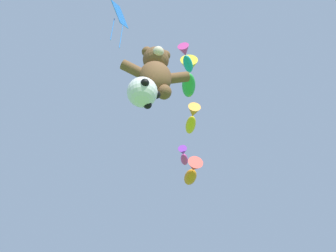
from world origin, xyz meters
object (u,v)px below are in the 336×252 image
Objects in this scene: teddy_bear_kite at (155,72)px; fish_kite_magenta at (184,155)px; fish_kite_tangerine at (192,172)px; fish_kite_emerald at (189,76)px; fish_kite_goldfin at (192,118)px; diamond_kite at (120,16)px; soccer_ball_kite at (143,92)px; fish_kite_teal at (186,57)px.

teddy_bear_kite is 9.42m from fish_kite_magenta.
fish_kite_emerald is at bearing -107.41° from fish_kite_tangerine.
fish_kite_goldfin is 4.45m from fish_kite_tangerine.
diamond_kite is (-3.72, -2.22, 0.33)m from fish_kite_emerald.
teddy_bear_kite is at bearing 32.41° from soccer_ball_kite.
fish_kite_goldfin reaches higher than fish_kite_tangerine.
fish_kite_goldfin is (3.12, 5.58, 3.80)m from teddy_bear_kite.
diamond_kite reaches higher than fish_kite_teal.
fish_kite_tangerine is (1.02, 1.69, 0.23)m from fish_kite_magenta.
teddy_bear_kite is 1.19× the size of fish_kite_goldfin.
diamond_kite is (-5.90, -9.16, 0.66)m from fish_kite_tangerine.
fish_kite_goldfin reaches higher than teddy_bear_kite.
teddy_bear_kite is 1.60m from soccer_ball_kite.
fish_kite_tangerine is at bearing 57.23° from diamond_kite.
diamond_kite reaches higher than fish_kite_tangerine.
fish_kite_teal is (1.56, 1.23, 2.97)m from teddy_bear_kite.
teddy_bear_kite is at bearing -141.75° from fish_kite_teal.
teddy_bear_kite is at bearing -23.83° from diamond_kite.
fish_kite_emerald is at bearing 30.84° from diamond_kite.
fish_kite_tangerine is at bearing 72.59° from fish_kite_emerald.
fish_kite_goldfin is at bearing -106.22° from fish_kite_tangerine.
fish_kite_emerald is (2.62, 3.18, 5.39)m from soccer_ball_kite.
fish_kite_goldfin is (1.56, 4.35, 0.83)m from fish_kite_teal.
fish_kite_magenta reaches higher than teddy_bear_kite.
fish_kite_goldfin reaches higher than soccer_ball_kite.
fish_kite_emerald is 1.14× the size of fish_kite_goldfin.
diamond_kite is at bearing 156.17° from teddy_bear_kite.
fish_kite_magenta is (3.78, 8.43, 4.83)m from soccer_ball_kite.
diamond_kite is at bearing -123.14° from fish_kite_magenta.
fish_kite_goldfin is at bearing 70.73° from fish_kite_emerald.
fish_kite_goldfin is at bearing 46.44° from diamond_kite.
fish_kite_emerald is 1.03× the size of fish_kite_tangerine.
fish_kite_teal reaches higher than teddy_bear_kite.
fish_kite_teal is 0.46× the size of diamond_kite.
fish_kite_tangerine reaches higher than teddy_bear_kite.
fish_kite_goldfin is at bearing 58.72° from soccer_ball_kite.
fish_kite_emerald reaches higher than fish_kite_goldfin.
soccer_ball_kite is 0.45× the size of fish_kite_emerald.
fish_kite_magenta reaches higher than fish_kite_teal.
fish_kite_magenta is 1.98m from fish_kite_tangerine.
diamond_kite reaches higher than soccer_ball_kite.
fish_kite_magenta is at bearing 65.86° from soccer_ball_kite.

